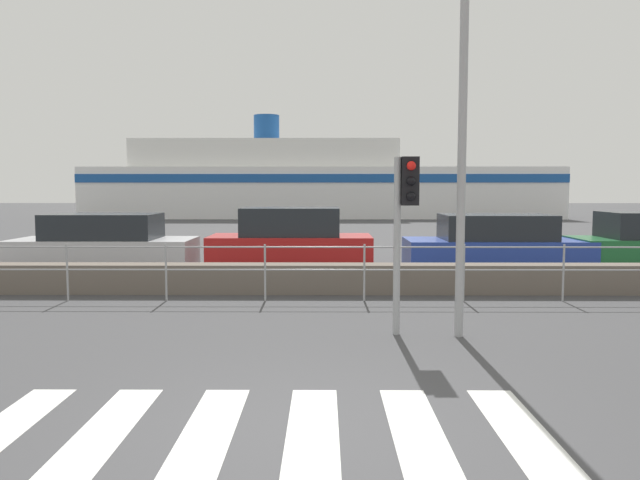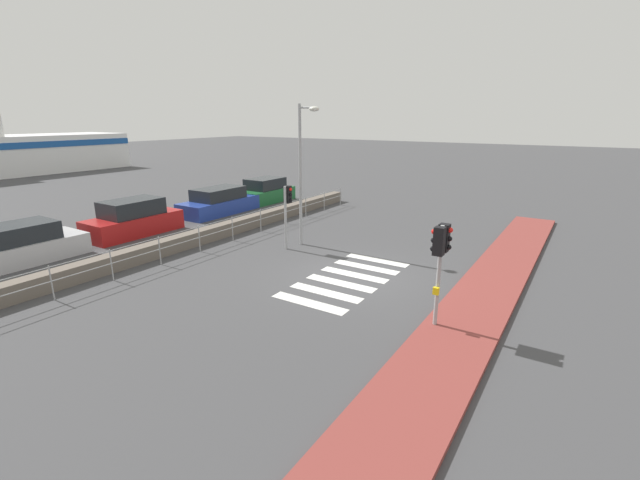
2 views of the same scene
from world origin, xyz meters
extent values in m
plane|color=#424244|center=(0.00, 0.00, 0.00)|extent=(160.00, 160.00, 0.00)
cube|color=brown|center=(0.00, -4.10, 0.06)|extent=(24.00, 1.80, 0.12)
cube|color=silver|center=(-2.62, 0.00, 0.00)|extent=(0.45, 2.40, 0.01)
cube|color=silver|center=(-1.72, 0.00, 0.00)|extent=(0.45, 2.40, 0.01)
cube|color=silver|center=(-0.82, 0.00, 0.00)|extent=(0.45, 2.40, 0.01)
cube|color=silver|center=(0.08, 0.00, 0.00)|extent=(0.45, 2.40, 0.01)
cube|color=silver|center=(0.98, 0.00, 0.00)|extent=(0.45, 2.40, 0.01)
cube|color=silver|center=(1.88, 0.00, 0.00)|extent=(0.45, 2.40, 0.01)
cube|color=#6B6056|center=(0.00, 7.20, 0.29)|extent=(22.46, 0.55, 0.58)
cylinder|color=#9EA0A3|center=(0.00, 6.33, 1.01)|extent=(20.21, 0.03, 0.03)
cylinder|color=#9EA0A3|center=(0.00, 6.33, 0.58)|extent=(20.21, 0.03, 0.03)
cylinder|color=#9EA0A3|center=(-6.43, 6.33, 0.53)|extent=(0.04, 0.04, 1.06)
cylinder|color=#9EA0A3|center=(-4.59, 6.33, 0.53)|extent=(0.04, 0.04, 1.06)
cylinder|color=#9EA0A3|center=(-2.76, 6.33, 0.53)|extent=(0.04, 0.04, 1.06)
cylinder|color=#9EA0A3|center=(-0.92, 6.33, 0.53)|extent=(0.04, 0.04, 1.06)
cylinder|color=#9EA0A3|center=(0.92, 6.33, 0.53)|extent=(0.04, 0.04, 1.06)
cylinder|color=#9EA0A3|center=(2.76, 6.33, 0.53)|extent=(0.04, 0.04, 1.06)
cylinder|color=#9EA0A3|center=(4.59, 6.33, 0.53)|extent=(0.04, 0.04, 1.06)
cylinder|color=#9EA0A3|center=(6.43, 6.33, 0.53)|extent=(0.04, 0.04, 1.06)
cylinder|color=#9EA0A3|center=(8.27, 6.33, 0.53)|extent=(0.04, 0.04, 1.06)
cylinder|color=#9EA0A3|center=(10.11, 6.33, 0.53)|extent=(0.04, 0.04, 1.06)
cylinder|color=#9EA0A3|center=(-2.18, -3.50, 1.33)|extent=(0.10, 0.10, 2.66)
cube|color=black|center=(-2.35, -3.50, 2.32)|extent=(0.24, 0.24, 0.68)
sphere|color=red|center=(-2.35, -3.36, 2.53)|extent=(0.13, 0.13, 0.13)
sphere|color=black|center=(-2.35, -3.36, 2.32)|extent=(0.13, 0.13, 0.13)
sphere|color=black|center=(-2.35, -3.36, 2.11)|extent=(0.13, 0.13, 0.13)
cube|color=black|center=(-2.01, -3.50, 2.32)|extent=(0.24, 0.24, 0.68)
sphere|color=red|center=(-2.01, -3.64, 2.53)|extent=(0.13, 0.13, 0.13)
sphere|color=black|center=(-2.01, -3.64, 2.32)|extent=(0.13, 0.13, 0.13)
sphere|color=black|center=(-2.01, -3.64, 2.11)|extent=(0.13, 0.13, 0.13)
cube|color=yellow|center=(-2.29, -3.50, 1.05)|extent=(0.10, 0.14, 0.18)
cylinder|color=#9EA0A3|center=(1.21, 3.70, 1.26)|extent=(0.10, 0.10, 2.53)
cube|color=black|center=(1.38, 3.70, 2.19)|extent=(0.24, 0.24, 0.68)
sphere|color=red|center=(1.38, 3.56, 2.40)|extent=(0.13, 0.13, 0.13)
sphere|color=black|center=(1.38, 3.56, 2.19)|extent=(0.13, 0.13, 0.13)
sphere|color=black|center=(1.38, 3.56, 1.98)|extent=(0.13, 0.13, 0.13)
cylinder|color=#9EA0A3|center=(2.08, 3.58, 2.80)|extent=(0.12, 0.12, 5.60)
cylinder|color=#9EA0A3|center=(2.08, 3.24, 5.45)|extent=(0.07, 0.68, 0.07)
ellipsoid|color=silver|center=(2.08, 2.90, 5.40)|extent=(0.32, 0.42, 0.19)
cube|color=#BCBCC1|center=(-5.50, 10.83, 0.39)|extent=(4.59, 1.87, 0.79)
cube|color=#1E2328|center=(-5.50, 10.83, 1.11)|extent=(2.75, 1.64, 0.64)
cube|color=#B21919|center=(-0.69, 10.83, 0.44)|extent=(4.13, 1.79, 0.87)
cube|color=#1E2328|center=(-0.69, 10.83, 1.23)|extent=(2.48, 1.57, 0.71)
cube|color=#233D9E|center=(4.58, 10.83, 0.39)|extent=(4.58, 1.85, 0.78)
cube|color=#1E2328|center=(4.58, 10.83, 1.10)|extent=(2.75, 1.63, 0.64)
cube|color=#1E6633|center=(8.53, 10.83, 0.41)|extent=(3.86, 1.81, 0.81)
cube|color=#1E2328|center=(8.53, 10.83, 1.15)|extent=(2.32, 1.59, 0.66)
camera|label=1|loc=(0.18, -5.10, 2.10)|focal=35.00mm
camera|label=2|loc=(-11.89, -6.31, 5.10)|focal=24.00mm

